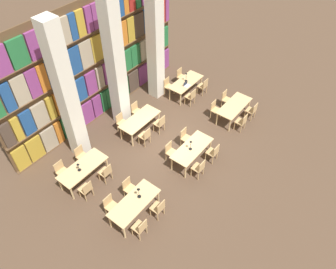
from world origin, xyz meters
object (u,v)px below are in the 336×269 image
at_px(chair_6, 213,152).
at_px(desk_lamp_2, 78,166).
at_px(desk_lamp_1, 191,144).
at_px(chair_17, 122,122).
at_px(chair_4, 199,168).
at_px(reading_table_3, 83,169).
at_px(chair_11, 226,99).
at_px(desk_lamp_3, 186,75).
at_px(chair_15, 81,155).
at_px(reading_table_2, 234,107).
at_px(chair_18, 160,123).
at_px(pillar_right, 155,41).
at_px(chair_16, 145,136).
at_px(chair_3, 129,188).
at_px(reading_table_4, 140,120).
at_px(chair_0, 140,227).
at_px(chair_20, 191,96).
at_px(chair_10, 252,110).
at_px(reading_table_0, 134,204).
at_px(chair_19, 137,111).
at_px(chair_5, 171,151).
at_px(reading_table_1, 192,149).
at_px(chair_23, 181,76).
at_px(chair_9, 215,109).
at_px(chair_2, 158,208).
at_px(chair_21, 168,86).
at_px(pillar_center, 116,65).
at_px(pillar_left, 67,96).
at_px(chair_8, 242,122).
at_px(chair_1, 111,205).
at_px(chair_13, 62,171).
at_px(chair_12, 86,189).
at_px(chair_14, 106,172).
at_px(laptop, 187,85).
at_px(chair_7, 186,137).
at_px(chair_22, 203,86).
at_px(desk_lamp_0, 139,191).

height_order(chair_6, desk_lamp_2, desk_lamp_2).
height_order(desk_lamp_1, chair_17, desk_lamp_1).
relative_size(chair_4, reading_table_3, 0.46).
bearing_deg(chair_11, desk_lamp_3, -81.85).
relative_size(chair_6, chair_15, 1.00).
height_order(reading_table_2, chair_18, chair_18).
bearing_deg(pillar_right, chair_16, -148.24).
height_order(chair_3, chair_16, same).
bearing_deg(reading_table_4, desk_lamp_3, 0.94).
distance_m(chair_0, chair_20, 7.36).
distance_m(chair_10, reading_table_4, 5.24).
relative_size(chair_0, chair_11, 1.00).
bearing_deg(chair_11, chair_17, -33.13).
bearing_deg(reading_table_3, reading_table_0, -88.97).
distance_m(chair_18, chair_19, 1.40).
xyz_separation_m(chair_5, reading_table_4, (0.51, 2.12, 0.18)).
xyz_separation_m(reading_table_1, chair_16, (-0.46, 2.12, -0.18)).
relative_size(chair_5, chair_23, 1.00).
relative_size(chair_17, desk_lamp_3, 1.82).
bearing_deg(reading_table_3, chair_9, -17.82).
bearing_deg(chair_3, chair_0, 55.59).
bearing_deg(reading_table_3, chair_2, -81.12).
bearing_deg(chair_4, chair_5, 90.00).
distance_m(chair_2, chair_21, 7.18).
bearing_deg(pillar_center, pillar_left, 180.00).
bearing_deg(pillar_right, chair_6, -113.67).
bearing_deg(chair_10, desk_lamp_3, 94.98).
bearing_deg(reading_table_1, chair_8, -13.79).
bearing_deg(reading_table_3, chair_3, -74.86).
bearing_deg(chair_15, pillar_left, -125.37).
bearing_deg(pillar_center, chair_1, -140.62).
distance_m(chair_1, chair_13, 2.61).
bearing_deg(chair_21, chair_23, -180.00).
relative_size(chair_12, chair_15, 1.00).
distance_m(pillar_left, chair_14, 3.23).
relative_size(reading_table_4, laptop, 6.14).
bearing_deg(reading_table_1, chair_15, 130.34).
xyz_separation_m(pillar_center, chair_18, (0.49, -1.89, -2.51)).
relative_size(chair_2, chair_10, 1.00).
relative_size(chair_7, desk_lamp_1, 1.86).
distance_m(chair_11, chair_16, 4.56).
distance_m(chair_4, chair_5, 1.40).
bearing_deg(chair_0, pillar_right, 35.55).
relative_size(pillar_center, laptop, 18.75).
xyz_separation_m(chair_9, chair_20, (0.10, 1.45, 0.00)).
bearing_deg(reading_table_3, reading_table_1, -38.59).
height_order(chair_12, chair_15, same).
bearing_deg(chair_22, chair_2, -158.49).
bearing_deg(chair_4, chair_22, 31.90).
bearing_deg(desk_lamp_0, chair_0, -137.23).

